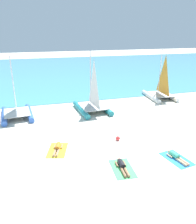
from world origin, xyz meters
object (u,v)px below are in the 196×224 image
(sailboat_teal, at_px, (93,103))
(beach_ball, at_px, (118,138))
(sailboat_white, at_px, (161,91))
(towel_right, at_px, (176,159))
(towel_middle, at_px, (122,168))
(sunbather_right, at_px, (176,156))
(sailboat_blue, at_px, (16,109))
(sunbather_left, at_px, (57,148))
(sunbather_middle, at_px, (122,166))
(towel_left, at_px, (57,150))

(sailboat_teal, height_order, beach_ball, sailboat_teal)
(sailboat_white, xyz_separation_m, towel_right, (-5.59, -11.13, -0.76))
(sailboat_teal, distance_m, beach_ball, 6.10)
(sailboat_white, xyz_separation_m, towel_middle, (-8.94, -11.15, -0.76))
(sailboat_white, distance_m, sunbather_right, 12.42)
(towel_middle, bearing_deg, sunbather_right, 1.38)
(sailboat_teal, bearing_deg, sailboat_blue, 173.36)
(sunbather_right, bearing_deg, sailboat_white, 54.92)
(sailboat_white, height_order, towel_middle, sailboat_white)
(sunbather_left, distance_m, towel_middle, 4.31)
(beach_ball, bearing_deg, towel_right, -52.90)
(sunbather_middle, bearing_deg, towel_left, 142.14)
(sailboat_blue, xyz_separation_m, sailboat_teal, (6.52, -0.32, 0.04))
(sailboat_white, relative_size, sailboat_blue, 1.02)
(towel_left, height_order, towel_middle, same)
(sailboat_blue, xyz_separation_m, sunbather_right, (8.99, -9.47, -0.62))
(sailboat_teal, xyz_separation_m, sunbather_right, (2.47, -9.15, -0.66))
(towel_right, bearing_deg, beach_ball, 127.10)
(sailboat_teal, relative_size, beach_ball, 18.30)
(sailboat_teal, relative_size, towel_middle, 2.79)
(towel_middle, xyz_separation_m, sunbather_middle, (0.01, 0.07, 0.13))
(sailboat_blue, xyz_separation_m, towel_right, (9.00, -9.54, -0.75))
(sunbather_left, height_order, beach_ball, sunbather_left)
(beach_ball, bearing_deg, towel_left, -177.07)
(sailboat_blue, relative_size, towel_left, 2.66)
(sunbather_middle, distance_m, towel_right, 3.35)
(sailboat_white, height_order, sailboat_teal, sailboat_teal)
(towel_left, bearing_deg, sunbather_left, 73.53)
(towel_middle, bearing_deg, towel_right, 0.25)
(sunbather_middle, relative_size, towel_right, 0.83)
(sailboat_teal, bearing_deg, sunbather_left, -126.23)
(towel_left, relative_size, towel_middle, 1.00)
(sailboat_blue, bearing_deg, sailboat_white, 1.60)
(sunbather_middle, relative_size, beach_ball, 5.42)
(sunbather_left, relative_size, sunbather_middle, 0.99)
(sailboat_blue, distance_m, beach_ball, 9.22)
(sailboat_white, bearing_deg, sailboat_teal, -162.31)
(sailboat_blue, bearing_deg, sailboat_teal, -7.43)
(sailboat_white, distance_m, towel_middle, 14.31)
(sunbather_left, xyz_separation_m, towel_right, (6.42, -3.01, -0.13))
(towel_left, xyz_separation_m, sunbather_left, (0.02, 0.06, 0.13))
(sailboat_teal, bearing_deg, sunbather_right, -78.73)
(towel_right, relative_size, beach_ball, 6.57)
(sailboat_white, bearing_deg, sunbather_right, -112.48)
(sunbather_left, height_order, towel_middle, sunbather_left)
(sailboat_blue, xyz_separation_m, beach_ball, (6.62, -6.39, -0.61))
(sailboat_teal, bearing_deg, towel_middle, -99.22)
(towel_right, height_order, sunbather_right, sunbather_right)
(sailboat_blue, xyz_separation_m, towel_left, (2.56, -6.60, -0.75))
(towel_left, distance_m, towel_middle, 4.28)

